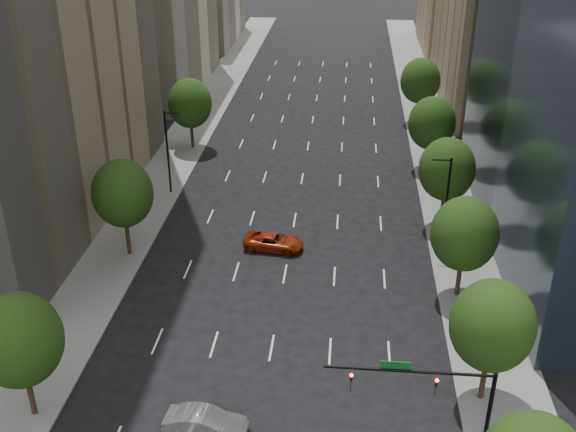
% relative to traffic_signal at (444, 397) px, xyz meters
% --- Properties ---
extents(sidewalk_left, '(6.00, 200.00, 0.15)m').
position_rel_traffic_signal_xyz_m(sidewalk_left, '(-26.03, 30.00, -5.10)').
color(sidewalk_left, slate).
rests_on(sidewalk_left, ground).
extents(sidewalk_right, '(6.00, 200.00, 0.15)m').
position_rel_traffic_signal_xyz_m(sidewalk_right, '(4.97, 30.00, -5.10)').
color(sidewalk_right, slate).
rests_on(sidewalk_right, ground).
extents(filler_right, '(14.00, 26.00, 16.00)m').
position_rel_traffic_signal_xyz_m(filler_right, '(14.47, 103.00, 2.83)').
color(filler_right, '#8C7759').
rests_on(filler_right, ground).
extents(tree_right_1, '(5.20, 5.20, 8.75)m').
position_rel_traffic_signal_xyz_m(tree_right_1, '(3.47, 6.00, 0.58)').
color(tree_right_1, '#382316').
rests_on(tree_right_1, ground).
extents(tree_right_2, '(5.20, 5.20, 8.61)m').
position_rel_traffic_signal_xyz_m(tree_right_2, '(3.47, 18.00, 0.43)').
color(tree_right_2, '#382316').
rests_on(tree_right_2, ground).
extents(tree_right_3, '(5.20, 5.20, 8.89)m').
position_rel_traffic_signal_xyz_m(tree_right_3, '(3.47, 30.00, 0.72)').
color(tree_right_3, '#382316').
rests_on(tree_right_3, ground).
extents(tree_right_4, '(5.20, 5.20, 8.46)m').
position_rel_traffic_signal_xyz_m(tree_right_4, '(3.47, 44.00, 0.29)').
color(tree_right_4, '#382316').
rests_on(tree_right_4, ground).
extents(tree_right_5, '(5.20, 5.20, 8.75)m').
position_rel_traffic_signal_xyz_m(tree_right_5, '(3.47, 60.00, 0.58)').
color(tree_right_5, '#382316').
rests_on(tree_right_5, ground).
extents(tree_left_0, '(5.20, 5.20, 8.75)m').
position_rel_traffic_signal_xyz_m(tree_left_0, '(-24.53, 2.00, 0.58)').
color(tree_left_0, '#382316').
rests_on(tree_left_0, ground).
extents(tree_left_1, '(5.20, 5.20, 8.97)m').
position_rel_traffic_signal_xyz_m(tree_left_1, '(-24.53, 22.00, 0.79)').
color(tree_left_1, '#382316').
rests_on(tree_left_1, ground).
extents(tree_left_2, '(5.20, 5.20, 8.68)m').
position_rel_traffic_signal_xyz_m(tree_left_2, '(-24.53, 48.00, 0.50)').
color(tree_left_2, '#382316').
rests_on(tree_left_2, ground).
extents(streetlight_rn, '(1.70, 0.20, 9.00)m').
position_rel_traffic_signal_xyz_m(streetlight_rn, '(2.91, 25.00, -0.33)').
color(streetlight_rn, black).
rests_on(streetlight_rn, ground).
extents(streetlight_ln, '(1.70, 0.20, 9.00)m').
position_rel_traffic_signal_xyz_m(streetlight_ln, '(-23.96, 35.00, -0.33)').
color(streetlight_ln, black).
rests_on(streetlight_ln, ground).
extents(traffic_signal, '(9.12, 0.40, 7.38)m').
position_rel_traffic_signal_xyz_m(traffic_signal, '(0.00, 0.00, 0.00)').
color(traffic_signal, black).
rests_on(traffic_signal, ground).
extents(car_silver, '(5.10, 2.11, 1.64)m').
position_rel_traffic_signal_xyz_m(car_silver, '(-13.53, 1.38, -4.35)').
color(car_silver, gray).
rests_on(car_silver, ground).
extents(car_red_far, '(5.58, 3.05, 1.48)m').
position_rel_traffic_signal_xyz_m(car_red_far, '(-11.95, 24.14, -4.43)').
color(car_red_far, maroon).
rests_on(car_red_far, ground).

